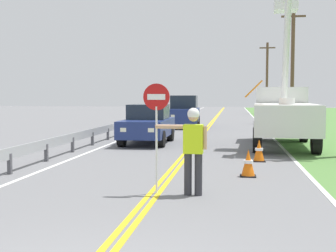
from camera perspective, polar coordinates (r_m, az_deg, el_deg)
name	(u,v)px	position (r m, az deg, el deg)	size (l,w,h in m)	color
centerline_yellow_left	(201,133)	(24.15, 4.38, -0.97)	(0.11, 110.00, 0.01)	yellow
centerline_yellow_right	(205,133)	(24.14, 4.81, -0.97)	(0.11, 110.00, 0.01)	yellow
edge_line_right	(270,134)	(24.17, 13.14, -1.06)	(0.12, 110.00, 0.01)	silver
edge_line_left	(139,133)	(24.65, -3.78, -0.87)	(0.12, 110.00, 0.01)	silver
flagger_worker	(193,145)	(9.06, 3.26, -2.55)	(1.09, 0.25, 1.83)	#2D2D33
stop_sign_paddle	(156,113)	(9.14, -1.52, 1.68)	(0.56, 0.04, 2.33)	silver
utility_bucket_truck	(283,111)	(18.73, 14.78, 1.89)	(2.97, 6.91, 6.22)	silver
oncoming_sedan_nearest	(148,124)	(19.00, -2.67, 0.21)	(1.93, 4.11, 1.70)	navy
oncoming_suv_second	(184,111)	(28.75, 2.16, 1.93)	(2.06, 4.67, 2.10)	navy
utility_pole_mid	(293,64)	(34.80, 15.97, 7.84)	(1.80, 0.28, 8.68)	brown
utility_pole_far	(267,77)	(52.32, 12.81, 6.30)	(1.80, 0.28, 8.24)	brown
traffic_cone_lead	(248,164)	(11.42, 10.44, -4.85)	(0.40, 0.40, 0.70)	orange
traffic_cone_mid	(259,151)	(14.10, 11.81, -3.20)	(0.40, 0.40, 0.70)	orange
guardrail_left_shoulder	(114,127)	(21.82, -7.03, -0.16)	(0.10, 32.00, 0.71)	#9EA0A3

